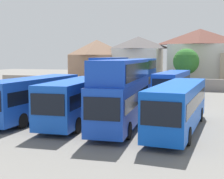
% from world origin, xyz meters
% --- Properties ---
extents(ground, '(140.00, 140.00, 0.00)m').
position_xyz_m(ground, '(0.00, 18.00, 0.00)').
color(ground, slate).
extents(depot_boundary_wall, '(56.00, 0.50, 1.80)m').
position_xyz_m(depot_boundary_wall, '(0.00, 25.81, 0.90)').
color(depot_boundary_wall, gray).
rests_on(depot_boundary_wall, ground).
extents(bus_1, '(2.85, 11.26, 3.38)m').
position_xyz_m(bus_1, '(-5.87, 0.35, 1.93)').
color(bus_1, blue).
rests_on(bus_1, ground).
extents(bus_2, '(3.23, 10.24, 3.33)m').
position_xyz_m(bus_2, '(-1.82, -0.27, 1.90)').
color(bus_2, blue).
rests_on(bus_2, ground).
extents(bus_3, '(3.15, 10.95, 4.89)m').
position_xyz_m(bus_3, '(1.84, -0.28, 2.75)').
color(bus_3, blue).
rests_on(bus_3, ground).
extents(bus_4, '(3.11, 11.78, 3.26)m').
position_xyz_m(bus_4, '(5.92, -0.28, 1.87)').
color(bus_4, blue).
rests_on(bus_4, ground).
extents(bus_5, '(3.48, 11.96, 4.96)m').
position_xyz_m(bus_5, '(-4.28, 15.70, 2.79)').
color(bus_5, blue).
rests_on(bus_5, ground).
extents(bus_6, '(2.75, 11.96, 4.83)m').
position_xyz_m(bus_6, '(-0.61, 16.15, 2.72)').
color(bus_6, blue).
rests_on(bus_6, ground).
extents(bus_7, '(3.19, 11.93, 3.27)m').
position_xyz_m(bus_7, '(3.49, 16.09, 1.88)').
color(bus_7, blue).
rests_on(bus_7, ground).
extents(house_terrace_left, '(8.75, 8.38, 8.22)m').
position_xyz_m(house_terrace_left, '(-13.03, 34.03, 4.20)').
color(house_terrace_left, '#9E7A60').
rests_on(house_terrace_left, ground).
extents(house_terrace_centre, '(8.34, 7.68, 8.68)m').
position_xyz_m(house_terrace_centre, '(-5.02, 34.05, 4.42)').
color(house_terrace_centre, silver).
rests_on(house_terrace_centre, ground).
extents(house_terrace_right, '(10.87, 6.42, 9.82)m').
position_xyz_m(house_terrace_right, '(5.71, 34.50, 5.01)').
color(house_terrace_right, silver).
rests_on(house_terrace_right, ground).
extents(tree_behind_wall, '(4.04, 4.04, 6.34)m').
position_xyz_m(tree_behind_wall, '(3.98, 28.31, 4.28)').
color(tree_behind_wall, brown).
rests_on(tree_behind_wall, ground).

